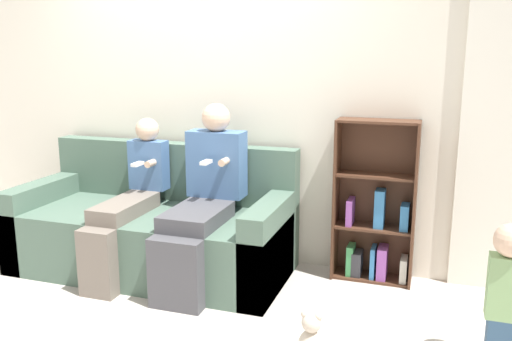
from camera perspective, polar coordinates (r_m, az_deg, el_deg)
The scene contains 8 objects.
ground_plane at distance 3.81m, azimuth -11.21°, elevation -13.57°, with size 14.00×14.00×0.00m, color #BCB2A8.
back_wall at distance 4.38m, azimuth -5.06°, elevation 7.43°, with size 10.00×0.06×2.55m.
couch at distance 4.26m, azimuth -10.70°, elevation -6.25°, with size 2.08×0.92×0.94m.
adult_seated at distance 3.87m, azimuth -5.53°, elevation -2.45°, with size 0.42×0.88×1.28m.
child_seated at distance 4.13m, azimuth -13.30°, elevation -2.91°, with size 0.30×0.89×1.15m.
toddler_standing at distance 3.16m, azimuth 24.87°, elevation -11.19°, with size 0.19×0.18×0.80m.
bookshelf at distance 4.06m, azimuth 12.50°, elevation -4.59°, with size 0.58×0.24×1.18m.
teddy_bear at distance 3.09m, azimuth 5.82°, elevation -17.08°, with size 0.14×0.12×0.29m.
Camera 1 is at (1.75, -2.95, 1.65)m, focal length 38.00 mm.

